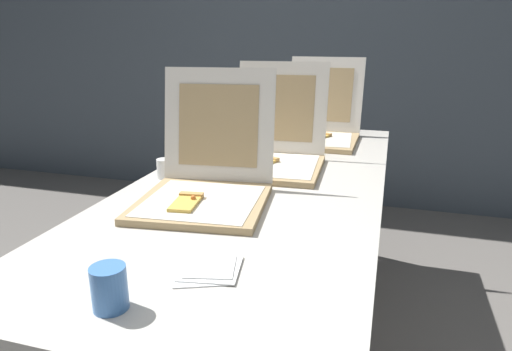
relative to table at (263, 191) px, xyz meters
name	(u,v)px	position (x,y,z in m)	size (l,w,h in m)	color
wall_back	(334,26)	(0.00, 1.86, 0.62)	(10.00, 0.10, 2.60)	#4C5660
table	(263,191)	(0.00, 0.00, 0.00)	(0.87, 2.05, 0.73)	beige
pizza_box_front	(206,184)	(-0.11, -0.28, 0.11)	(0.44, 0.50, 0.40)	tan
pizza_box_middle	(272,153)	(-0.01, 0.17, 0.11)	(0.41, 0.49, 0.40)	tan
pizza_box_back	(318,129)	(0.09, 0.69, 0.11)	(0.39, 0.49, 0.40)	tan
cup_white_near_center	(164,169)	(-0.35, -0.10, 0.08)	(0.06, 0.06, 0.07)	white
cup_white_mid	(185,163)	(-0.31, -0.01, 0.08)	(0.06, 0.06, 0.07)	white
cup_white_far	(237,144)	(-0.22, 0.36, 0.08)	(0.06, 0.06, 0.07)	white
cup_printed_front	(109,288)	(-0.06, -0.89, 0.09)	(0.07, 0.07, 0.09)	#477FCC
napkin_pile	(208,269)	(0.07, -0.70, 0.05)	(0.17, 0.17, 0.01)	white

